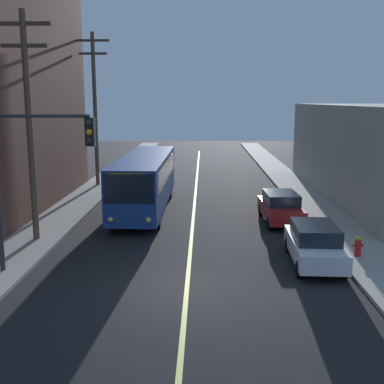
% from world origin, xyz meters
% --- Properties ---
extents(ground_plane, '(120.00, 120.00, 0.00)m').
position_xyz_m(ground_plane, '(0.00, 0.00, 0.00)').
color(ground_plane, black).
extents(sidewalk_left, '(2.50, 90.00, 0.15)m').
position_xyz_m(sidewalk_left, '(-7.25, 10.00, 0.07)').
color(sidewalk_left, gray).
rests_on(sidewalk_left, ground).
extents(sidewalk_right, '(2.50, 90.00, 0.15)m').
position_xyz_m(sidewalk_right, '(7.25, 10.00, 0.07)').
color(sidewalk_right, gray).
rests_on(sidewalk_right, ground).
extents(lane_stripe_center, '(0.16, 60.00, 0.01)m').
position_xyz_m(lane_stripe_center, '(0.00, 15.00, 0.01)').
color(lane_stripe_center, '#D8CC4C').
rests_on(lane_stripe_center, ground).
extents(city_bus, '(2.65, 12.18, 3.20)m').
position_xyz_m(city_bus, '(-2.85, 11.96, 1.82)').
color(city_bus, navy).
rests_on(city_bus, ground).
extents(parked_car_white, '(1.96, 4.46, 1.62)m').
position_xyz_m(parked_car_white, '(4.95, 2.57, 0.84)').
color(parked_car_white, silver).
rests_on(parked_car_white, ground).
extents(parked_car_red, '(1.95, 4.46, 1.62)m').
position_xyz_m(parked_car_red, '(4.65, 9.14, 0.84)').
color(parked_car_red, maroon).
rests_on(parked_car_red, ground).
extents(utility_pole_near, '(2.40, 0.28, 10.03)m').
position_xyz_m(utility_pole_near, '(-7.11, 5.35, 5.67)').
color(utility_pole_near, brown).
rests_on(utility_pole_near, sidewalk_left).
extents(utility_pole_mid, '(2.40, 0.28, 11.01)m').
position_xyz_m(utility_pole_mid, '(-7.39, 19.56, 6.17)').
color(utility_pole_mid, brown).
rests_on(utility_pole_mid, sidewalk_left).
extents(traffic_signal_left_corner, '(3.75, 0.48, 6.00)m').
position_xyz_m(traffic_signal_left_corner, '(-5.41, 1.23, 4.30)').
color(traffic_signal_left_corner, '#2D2D33').
rests_on(traffic_signal_left_corner, sidewalk_left).
extents(fire_hydrant, '(0.44, 0.26, 0.84)m').
position_xyz_m(fire_hydrant, '(6.85, 3.17, 0.58)').
color(fire_hydrant, red).
rests_on(fire_hydrant, sidewalk_right).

